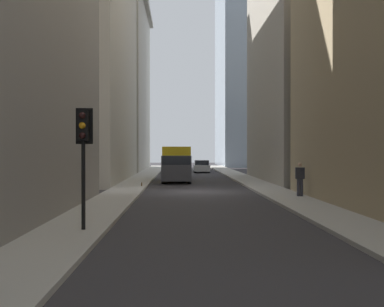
{
  "coord_description": "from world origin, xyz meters",
  "views": [
    {
      "loc": [
        -27.85,
        1.18,
        2.53
      ],
      "look_at": [
        19.58,
        -0.14,
        2.23
      ],
      "focal_mm": 42.67,
      "sensor_mm": 36.0,
      "label": 1
    }
  ],
  "objects": [
    {
      "name": "ground_plane",
      "position": [
        0.0,
        0.0,
        0.0
      ],
      "size": [
        135.0,
        135.0,
        0.0
      ],
      "primitive_type": "plane",
      "color": "#302D30"
    },
    {
      "name": "sidewalk_right",
      "position": [
        0.0,
        4.5,
        0.07
      ],
      "size": [
        90.0,
        2.2,
        0.14
      ],
      "primitive_type": "cube",
      "color": "#A8A399",
      "rests_on": "ground_plane"
    },
    {
      "name": "sidewalk_left",
      "position": [
        0.0,
        -4.5,
        0.07
      ],
      "size": [
        90.0,
        2.2,
        0.14
      ],
      "primitive_type": "cube",
      "color": "#A8A399",
      "rests_on": "ground_plane"
    },
    {
      "name": "building_left_midfar",
      "position": [
        9.57,
        -10.59,
        14.85
      ],
      "size": [
        16.04,
        10.5,
        29.67
      ],
      "color": "gray",
      "rests_on": "ground_plane"
    },
    {
      "name": "building_right_midfar",
      "position": [
        10.42,
        10.59,
        10.74
      ],
      "size": [
        17.91,
        10.5,
        21.47
      ],
      "color": "#A8A091",
      "rests_on": "ground_plane"
    },
    {
      "name": "building_right_far",
      "position": [
        31.32,
        10.59,
        12.29
      ],
      "size": [
        19.69,
        10.5,
        24.56
      ],
      "color": "#A8A091",
      "rests_on": "ground_plane"
    },
    {
      "name": "delivery_truck",
      "position": [
        9.08,
        1.4,
        1.46
      ],
      "size": [
        6.46,
        2.25,
        2.84
      ],
      "color": "yellow",
      "rests_on": "ground_plane"
    },
    {
      "name": "sedan_silver",
      "position": [
        24.95,
        -1.4,
        0.66
      ],
      "size": [
        4.3,
        1.78,
        1.42
      ],
      "color": "#B7BABF",
      "rests_on": "ground_plane"
    },
    {
      "name": "traffic_light_foreground",
      "position": [
        -13.98,
        4.09,
        2.85
      ],
      "size": [
        0.43,
        0.52,
        3.69
      ],
      "color": "black",
      "rests_on": "sidewalk_right"
    },
    {
      "name": "pedestrian",
      "position": [
        -4.15,
        -5.15,
        1.11
      ],
      "size": [
        0.26,
        0.44,
        1.77
      ],
      "color": "#33333D",
      "rests_on": "sidewalk_left"
    },
    {
      "name": "discarded_bottle",
      "position": [
        2.86,
        3.72,
        0.25
      ],
      "size": [
        0.07,
        0.07,
        0.27
      ],
      "color": "brown",
      "rests_on": "sidewalk_right"
    }
  ]
}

